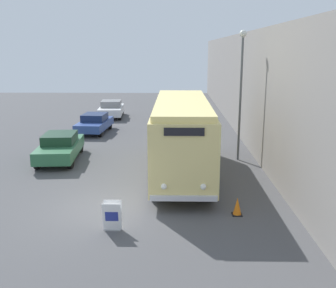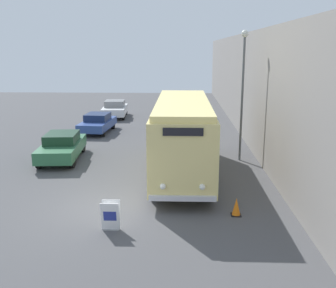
# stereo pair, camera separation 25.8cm
# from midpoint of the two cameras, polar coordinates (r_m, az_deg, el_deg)

# --- Properties ---
(ground_plane) EXTENTS (80.00, 80.00, 0.00)m
(ground_plane) POSITION_cam_midpoint_polar(r_m,az_deg,el_deg) (15.03, -8.69, -9.23)
(ground_plane) COLOR #4C4C4F
(building_wall_right) EXTENTS (0.30, 60.00, 6.84)m
(building_wall_right) POSITION_cam_midpoint_polar(r_m,az_deg,el_deg) (24.12, 12.52, 7.63)
(building_wall_right) COLOR gray
(building_wall_right) RESTS_ON ground_plane
(vintage_bus) EXTENTS (2.55, 9.53, 3.51)m
(vintage_bus) POSITION_cam_midpoint_polar(r_m,az_deg,el_deg) (18.35, 2.53, 1.53)
(vintage_bus) COLOR black
(vintage_bus) RESTS_ON ground_plane
(sign_board) EXTENTS (0.61, 0.37, 0.98)m
(sign_board) POSITION_cam_midpoint_polar(r_m,az_deg,el_deg) (13.19, -7.79, -10.31)
(sign_board) COLOR gray
(sign_board) RESTS_ON ground_plane
(streetlamp) EXTENTS (0.36, 0.36, 6.73)m
(streetlamp) POSITION_cam_midpoint_polar(r_m,az_deg,el_deg) (20.73, 11.18, 9.31)
(streetlamp) COLOR #595E60
(streetlamp) RESTS_ON ground_plane
(parked_car_near) EXTENTS (2.24, 4.67, 1.43)m
(parked_car_near) POSITION_cam_midpoint_polar(r_m,az_deg,el_deg) (21.75, -14.81, -0.31)
(parked_car_near) COLOR black
(parked_car_near) RESTS_ON ground_plane
(parked_car_mid) EXTENTS (2.11, 4.28, 1.34)m
(parked_car_mid) POSITION_cam_midpoint_polar(r_m,az_deg,el_deg) (28.47, -9.93, 3.06)
(parked_car_mid) COLOR black
(parked_car_mid) RESTS_ON ground_plane
(parked_car_far) EXTENTS (2.18, 4.26, 1.45)m
(parked_car_far) POSITION_cam_midpoint_polar(r_m,az_deg,el_deg) (34.69, -7.51, 5.09)
(parked_car_far) COLOR black
(parked_car_far) RESTS_ON ground_plane
(traffic_cone) EXTENTS (0.36, 0.36, 0.65)m
(traffic_cone) POSITION_cam_midpoint_polar(r_m,az_deg,el_deg) (14.40, 10.40, -8.98)
(traffic_cone) COLOR black
(traffic_cone) RESTS_ON ground_plane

